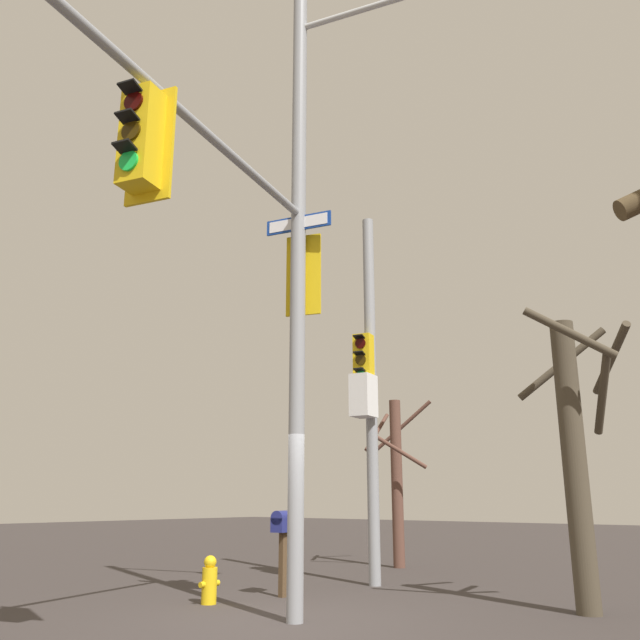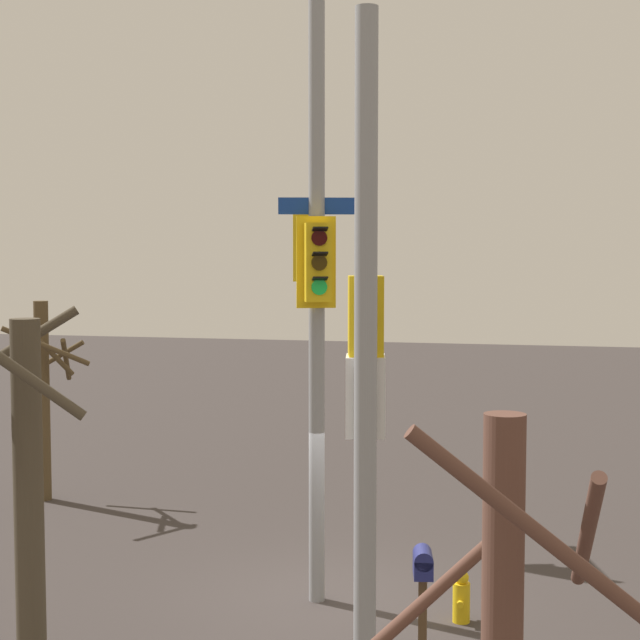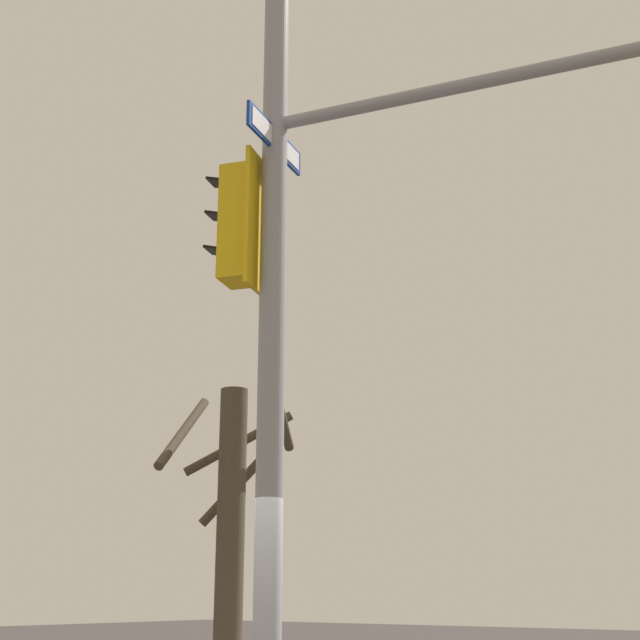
# 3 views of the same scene
# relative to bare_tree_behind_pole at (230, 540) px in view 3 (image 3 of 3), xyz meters

# --- Properties ---
(main_signal_pole_assembly) EXTENTS (6.25, 3.39, 9.92)m
(main_signal_pole_assembly) POSITION_rel_bare_tree_behind_pole_xyz_m (3.84, -2.55, 2.99)
(main_signal_pole_assembly) COLOR gray
(main_signal_pole_assembly) RESTS_ON ground
(bare_tree_behind_pole) EXTENTS (1.98, 2.06, 4.44)m
(bare_tree_behind_pole) POSITION_rel_bare_tree_behind_pole_xyz_m (0.00, 0.00, 0.00)
(bare_tree_behind_pole) COLOR #483E2F
(bare_tree_behind_pole) RESTS_ON ground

